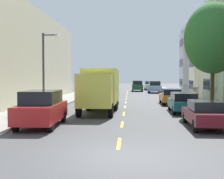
% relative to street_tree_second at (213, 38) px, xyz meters
% --- Properties ---
extents(ground_plane, '(160.00, 160.00, 0.00)m').
position_rel_street_tree_second_xyz_m(ground_plane, '(-6.40, 17.47, -5.44)').
color(ground_plane, '#424244').
extents(sidewalk_left, '(3.20, 120.00, 0.14)m').
position_rel_street_tree_second_xyz_m(sidewalk_left, '(-13.50, 15.47, -5.37)').
color(sidewalk_left, gray).
rests_on(sidewalk_left, ground_plane).
extents(sidewalk_right, '(3.20, 120.00, 0.14)m').
position_rel_street_tree_second_xyz_m(sidewalk_right, '(0.70, 15.47, -5.37)').
color(sidewalk_right, gray).
rests_on(sidewalk_right, ground_plane).
extents(lane_centerline_dashes, '(0.14, 47.20, 0.01)m').
position_rel_street_tree_second_xyz_m(lane_centerline_dashes, '(-6.40, 11.97, -5.43)').
color(lane_centerline_dashes, yellow).
rests_on(lane_centerline_dashes, ground_plane).
extents(street_tree_second, '(4.13, 4.13, 7.87)m').
position_rel_street_tree_second_xyz_m(street_tree_second, '(0.00, 0.00, 0.00)').
color(street_tree_second, '#47331E').
rests_on(street_tree_second, sidewalk_right).
extents(street_lamp, '(1.35, 0.28, 5.82)m').
position_rel_street_tree_second_xyz_m(street_lamp, '(-12.33, 0.29, -1.87)').
color(street_lamp, '#38383D').
rests_on(street_lamp, sidewalk_left).
extents(delivery_box_truck, '(2.57, 7.34, 3.27)m').
position_rel_street_tree_second_xyz_m(delivery_box_truck, '(-8.20, 0.21, -3.57)').
color(delivery_box_truck, '#D8D84C').
rests_on(delivery_box_truck, ground_plane).
extents(parked_sedan_burgundy, '(1.89, 4.54, 1.43)m').
position_rel_street_tree_second_xyz_m(parked_sedan_burgundy, '(-2.02, -6.46, -4.69)').
color(parked_sedan_burgundy, maroon).
rests_on(parked_sedan_burgundy, ground_plane).
extents(parked_wagon_orange, '(1.88, 4.72, 1.50)m').
position_rel_street_tree_second_xyz_m(parked_wagon_orange, '(-2.03, 7.44, -4.63)').
color(parked_wagon_orange, orange).
rests_on(parked_wagon_orange, ground_plane).
extents(parked_sedan_navy, '(1.82, 4.51, 1.43)m').
position_rel_street_tree_second_xyz_m(parked_sedan_navy, '(-10.75, 28.24, -4.69)').
color(parked_sedan_navy, navy).
rests_on(parked_sedan_navy, ground_plane).
extents(parked_suv_red, '(2.09, 4.85, 1.93)m').
position_rel_street_tree_second_xyz_m(parked_suv_red, '(-10.70, -6.51, -4.45)').
color(parked_suv_red, '#AD1E1E').
rests_on(parked_suv_red, ground_plane).
extents(parked_wagon_champagne, '(1.96, 4.75, 1.50)m').
position_rel_street_tree_second_xyz_m(parked_wagon_champagne, '(-10.87, 15.08, -4.63)').
color(parked_wagon_champagne, tan).
rests_on(parked_wagon_champagne, ground_plane).
extents(parked_wagon_white, '(1.95, 4.75, 1.50)m').
position_rel_street_tree_second_xyz_m(parked_wagon_white, '(-10.90, 20.69, -4.63)').
color(parked_wagon_white, silver).
rests_on(parked_wagon_white, ground_plane).
extents(parked_pickup_silver, '(2.11, 5.34, 1.73)m').
position_rel_street_tree_second_xyz_m(parked_pickup_silver, '(-1.94, 40.19, -4.61)').
color(parked_pickup_silver, '#B2B5BA').
rests_on(parked_pickup_silver, ground_plane).
extents(parked_suv_sky, '(1.96, 4.80, 1.93)m').
position_rel_street_tree_second_xyz_m(parked_suv_sky, '(-1.92, 28.62, -4.45)').
color(parked_suv_sky, '#7A9EC6').
rests_on(parked_suv_sky, ground_plane).
extents(parked_wagon_teal, '(1.95, 4.75, 1.50)m').
position_rel_street_tree_second_xyz_m(parked_wagon_teal, '(-2.04, 0.36, -4.63)').
color(parked_wagon_teal, '#195B60').
rests_on(parked_wagon_teal, ground_plane).
extents(moving_forest_sedan, '(1.95, 4.80, 1.93)m').
position_rel_street_tree_second_xyz_m(moving_forest_sedan, '(-4.60, 34.19, -4.45)').
color(moving_forest_sedan, '#194C28').
rests_on(moving_forest_sedan, ground_plane).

